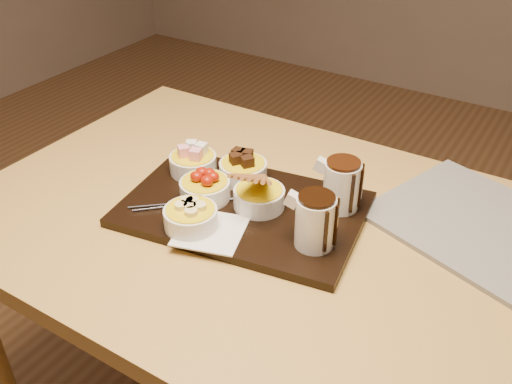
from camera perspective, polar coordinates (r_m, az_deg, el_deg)
The scene contains 12 objects.
dining_table at distance 1.17m, azimuth 1.31°, elevation -6.78°, with size 1.20×0.80×0.75m.
serving_board at distance 1.12m, azimuth -1.30°, elevation -1.73°, with size 0.46×0.30×0.02m, color black.
napkin at distance 1.05m, azimuth -4.56°, elevation -3.90°, with size 0.12×0.12×0.00m, color white.
bowl_marshmallows at distance 1.22m, azimuth -6.31°, elevation 2.83°, with size 0.10×0.10×0.04m, color silver.
bowl_cake at distance 1.19m, azimuth -1.29°, elevation 2.12°, with size 0.10×0.10×0.04m, color silver.
bowl_strawberries at distance 1.13m, azimuth -5.12°, elevation 0.22°, with size 0.10×0.10×0.04m, color silver.
bowl_biscotti at distance 1.10m, azimuth 0.32°, elevation -0.62°, with size 0.10×0.10×0.04m, color silver.
bowl_bananas at distance 1.05m, azimuth -6.54°, elevation -2.61°, with size 0.10×0.10×0.04m, color silver.
pitcher_dark_chocolate at distance 0.99m, azimuth 5.93°, elevation -3.02°, with size 0.07×0.07×0.10m, color silver.
pitcher_milk_chocolate at distance 1.10m, azimuth 8.55°, elevation 0.60°, with size 0.07×0.07×0.10m, color silver.
fondue_skewers at distance 1.13m, azimuth -6.12°, elevation -0.96°, with size 0.26×0.03×0.01m, color silver, non-canonical shape.
newspaper at distance 1.16m, azimuth 21.96°, elevation -3.32°, with size 0.39×0.31×0.01m, color beige.
Camera 1 is at (0.45, -0.77, 1.40)m, focal length 40.00 mm.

